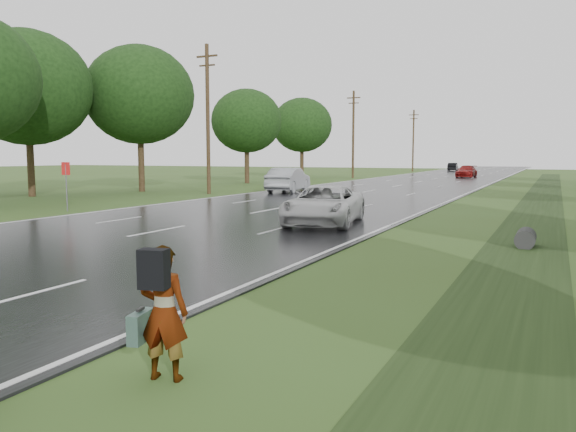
% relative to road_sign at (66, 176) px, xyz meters
% --- Properties ---
extents(road, '(14.00, 180.00, 0.04)m').
position_rel_road_sign_xyz_m(road, '(8.50, 33.00, -1.62)').
color(road, black).
rests_on(road, ground).
extents(edge_stripe_east, '(0.12, 180.00, 0.01)m').
position_rel_road_sign_xyz_m(edge_stripe_east, '(15.25, 33.00, -1.60)').
color(edge_stripe_east, silver).
rests_on(edge_stripe_east, road).
extents(edge_stripe_west, '(0.12, 180.00, 0.01)m').
position_rel_road_sign_xyz_m(edge_stripe_west, '(1.75, 33.00, -1.60)').
color(edge_stripe_west, silver).
rests_on(edge_stripe_west, road).
extents(center_line, '(0.12, 180.00, 0.01)m').
position_rel_road_sign_xyz_m(center_line, '(8.50, 33.00, -1.60)').
color(center_line, silver).
rests_on(center_line, road).
extents(drainage_ditch, '(2.20, 120.00, 0.56)m').
position_rel_road_sign_xyz_m(drainage_ditch, '(20.00, 6.71, -1.61)').
color(drainage_ditch, black).
rests_on(drainage_ditch, ground).
extents(road_sign, '(0.50, 0.06, 2.30)m').
position_rel_road_sign_xyz_m(road_sign, '(0.00, 0.00, 0.00)').
color(road_sign, slate).
rests_on(road_sign, ground).
extents(utility_pole_mid, '(1.60, 0.26, 10.00)m').
position_rel_road_sign_xyz_m(utility_pole_mid, '(-0.70, 13.00, 3.55)').
color(utility_pole_mid, '#332314').
rests_on(utility_pole_mid, ground).
extents(utility_pole_far, '(1.60, 0.26, 10.00)m').
position_rel_road_sign_xyz_m(utility_pole_far, '(-0.70, 43.00, 3.55)').
color(utility_pole_far, '#332314').
rests_on(utility_pole_far, ground).
extents(utility_pole_distant, '(1.60, 0.26, 10.00)m').
position_rel_road_sign_xyz_m(utility_pole_distant, '(-0.70, 73.00, 3.55)').
color(utility_pole_distant, '#332314').
rests_on(utility_pole_distant, ground).
extents(tree_west_c, '(7.80, 7.80, 10.43)m').
position_rel_road_sign_xyz_m(tree_west_c, '(-6.50, 13.00, 5.27)').
color(tree_west_c, '#332314').
rests_on(tree_west_c, ground).
extents(tree_west_d, '(6.60, 6.60, 8.80)m').
position_rel_road_sign_xyz_m(tree_west_d, '(-5.70, 27.00, 4.18)').
color(tree_west_d, '#332314').
rests_on(tree_west_d, ground).
extents(tree_west_e, '(8.00, 8.00, 10.44)m').
position_rel_road_sign_xyz_m(tree_west_e, '(-9.50, 6.00, 5.19)').
color(tree_west_e, '#332314').
rests_on(tree_west_e, ground).
extents(tree_west_f, '(7.00, 7.00, 9.29)m').
position_rel_road_sign_xyz_m(tree_west_f, '(-6.30, 41.00, 4.49)').
color(tree_west_f, '#332314').
rests_on(tree_west_f, ground).
extents(pedestrian, '(0.80, 0.61, 1.59)m').
position_rel_road_sign_xyz_m(pedestrian, '(16.68, -14.15, -0.82)').
color(pedestrian, '#A5998C').
rests_on(pedestrian, ground).
extents(white_pickup, '(3.24, 5.55, 1.45)m').
position_rel_road_sign_xyz_m(white_pickup, '(12.90, 0.25, -0.88)').
color(white_pickup, silver).
rests_on(white_pickup, road).
extents(silver_sedan, '(2.55, 5.44, 1.73)m').
position_rel_road_sign_xyz_m(silver_sedan, '(3.61, 16.59, -0.74)').
color(silver_sedan, '#9B9FA4').
rests_on(silver_sedan, road).
extents(far_car_red, '(2.08, 4.88, 1.40)m').
position_rel_road_sign_xyz_m(far_car_red, '(11.06, 50.03, -0.90)').
color(far_car_red, maroon).
rests_on(far_car_red, road).
extents(far_car_dark, '(1.74, 4.22, 1.36)m').
position_rel_road_sign_xyz_m(far_car_dark, '(4.99, 77.60, -0.92)').
color(far_car_dark, black).
rests_on(far_car_dark, road).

